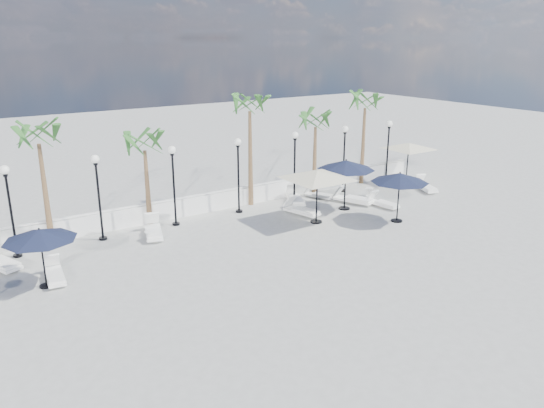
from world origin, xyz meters
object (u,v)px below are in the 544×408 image
parasol_navy_mid (346,165)px  parasol_cream_sq_a (317,171)px  lounger_5 (353,198)px  parasol_navy_right (400,178)px  lounger_8 (383,203)px  lounger_3 (301,210)px  lounger_1 (154,230)px  lounger_4 (319,194)px  lounger_7 (425,186)px  lounger_6 (295,198)px  parasol_cream_sq_b (409,143)px  parasol_navy_left (40,235)px  lounger_2 (55,274)px

parasol_navy_mid → parasol_cream_sq_a: size_ratio=0.53×
lounger_5 → parasol_navy_right: size_ratio=0.81×
lounger_8 → lounger_5: bearing=114.5°
lounger_3 → lounger_5: (3.51, 0.03, 0.02)m
lounger_1 → lounger_4: size_ratio=1.29×
lounger_1 → lounger_3: size_ratio=1.06×
parasol_navy_right → lounger_7: bearing=28.5°
lounger_6 → parasol_cream_sq_b: 8.88m
lounger_4 → lounger_5: size_ratio=0.77×
lounger_5 → parasol_cream_sq_a: 4.51m
lounger_5 → parasol_cream_sq_b: bearing=-6.4°
lounger_7 → parasol_cream_sq_b: (0.83, 2.24, 2.12)m
lounger_1 → parasol_cream_sq_b: (16.95, 0.53, 2.11)m
lounger_5 → lounger_8: 1.62m
lounger_5 → lounger_8: size_ratio=1.20×
parasol_cream_sq_b → parasol_navy_mid: bearing=-162.3°
lounger_6 → parasol_navy_left: 13.97m
lounger_8 → lounger_3: bearing=155.4°
lounger_3 → lounger_7: (8.73, -0.44, -0.00)m
lounger_2 → parasol_navy_left: size_ratio=0.76×
lounger_3 → lounger_5: size_ratio=0.94×
lounger_2 → parasol_navy_mid: 14.76m
parasol_cream_sq_b → lounger_2: bearing=-172.5°
parasol_navy_right → parasol_cream_sq_b: size_ratio=0.54×
parasol_cream_sq_a → parasol_cream_sq_b: parasol_cream_sq_a is taller
lounger_3 → lounger_4: (2.55, 1.81, -0.04)m
lounger_7 → lounger_8: lounger_7 is taller
lounger_5 → parasol_navy_right: parasol_navy_right is taller
lounger_4 → lounger_7: lounger_7 is taller
lounger_2 → parasol_navy_right: size_ratio=0.70×
lounger_3 → lounger_4: bearing=20.8°
lounger_2 → parasol_navy_left: 1.83m
lounger_1 → parasol_navy_left: bearing=-134.7°
parasol_navy_left → parasol_navy_mid: (14.98, 0.96, 0.37)m
parasol_navy_left → lounger_5: bearing=5.3°
parasol_navy_mid → parasol_cream_sq_a: parasol_cream_sq_a is taller
lounger_5 → lounger_7: 5.24m
lounger_3 → lounger_7: 8.74m
lounger_2 → parasol_cream_sq_a: parasol_cream_sq_a is taller
lounger_2 → parasol_navy_right: bearing=-2.9°
lounger_1 → parasol_cream_sq_b: bearing=19.3°
parasol_cream_sq_a → lounger_3: bearing=85.2°
lounger_1 → parasol_navy_right: 11.80m
lounger_4 → lounger_5: 2.02m
lounger_4 → lounger_6: bearing=155.9°
lounger_2 → lounger_8: (16.54, -0.29, -0.01)m
lounger_3 → parasol_cream_sq_a: parasol_cream_sq_a is taller
parasol_navy_mid → lounger_1: bearing=169.9°
lounger_1 → lounger_8: bearing=5.0°
lounger_6 → parasol_navy_right: (2.34, -5.22, 1.92)m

